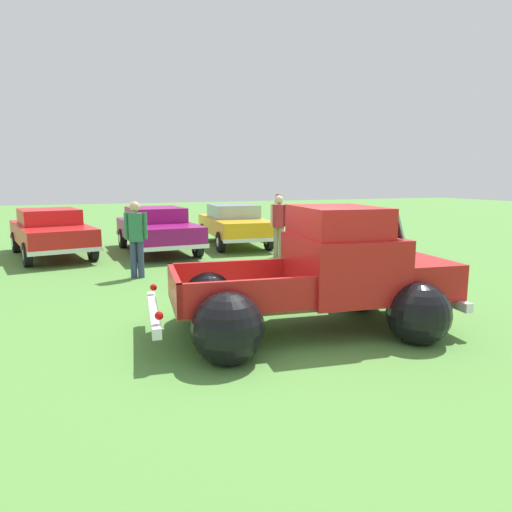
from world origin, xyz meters
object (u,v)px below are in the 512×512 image
object	(u,v)px
vintage_pickup_truck	(326,282)
spectator_2	(278,213)
show_car_1	(157,228)
show_car_0	(51,231)
show_car_2	(234,223)
spectator_0	(136,234)
lane_cone_0	(283,283)
spectator_1	(279,222)

from	to	relation	value
vintage_pickup_truck	spectator_2	xyz separation A→B (m)	(3.68, 10.04, 0.27)
show_car_1	show_car_0	bearing A→B (deg)	-99.85
show_car_2	show_car_0	bearing A→B (deg)	-83.40
spectator_0	show_car_2	bearing A→B (deg)	153.74
show_car_0	vintage_pickup_truck	bearing A→B (deg)	13.96
show_car_1	lane_cone_0	size ratio (longest dim) A/B	7.44
vintage_pickup_truck	show_car_1	xyz separation A→B (m)	(-1.16, 8.74, 0.03)
vintage_pickup_truck	spectator_1	bearing A→B (deg)	78.68
spectator_1	spectator_2	world-z (taller)	spectator_1
show_car_0	show_car_1	bearing A→B (deg)	72.07
spectator_1	show_car_0	bearing A→B (deg)	111.22
show_car_2	spectator_0	xyz separation A→B (m)	(-3.91, -4.40, 0.26)
show_car_0	spectator_0	bearing A→B (deg)	14.81
lane_cone_0	spectator_2	bearing A→B (deg)	66.62
vintage_pickup_truck	spectator_1	size ratio (longest dim) A/B	2.59
vintage_pickup_truck	spectator_2	world-z (taller)	vintage_pickup_truck
vintage_pickup_truck	spectator_2	size ratio (longest dim) A/B	2.68
spectator_0	spectator_2	distance (m)	7.82
lane_cone_0	spectator_1	bearing A→B (deg)	67.04
spectator_2	show_car_0	bearing A→B (deg)	-159.91
vintage_pickup_truck	show_car_2	distance (m)	9.50
spectator_0	spectator_2	xyz separation A→B (m)	(5.94, 5.09, -0.01)
show_car_1	spectator_2	size ratio (longest dim) A/B	2.62
vintage_pickup_truck	show_car_1	bearing A→B (deg)	104.08
show_car_2	spectator_1	distance (m)	3.05
show_car_2	spectator_0	distance (m)	5.89
spectator_0	lane_cone_0	bearing A→B (deg)	54.45
show_car_0	lane_cone_0	xyz separation A→B (m)	(4.47, -7.15, -0.47)
vintage_pickup_truck	spectator_2	distance (m)	10.70
show_car_0	spectator_2	distance (m)	8.02
show_car_2	lane_cone_0	distance (m)	7.56
show_car_0	show_car_2	distance (m)	5.94
spectator_0	spectator_1	distance (m)	4.52
spectator_2	show_car_2	bearing A→B (deg)	-147.93
vintage_pickup_truck	spectator_0	world-z (taller)	vintage_pickup_truck
spectator_0	show_car_0	bearing A→B (deg)	-138.54
show_car_0	show_car_2	xyz separation A→B (m)	(5.94, 0.26, -0.00)
show_car_0	show_car_2	world-z (taller)	same
spectator_1	spectator_2	xyz separation A→B (m)	(1.63, 3.70, -0.04)
vintage_pickup_truck	spectator_0	xyz separation A→B (m)	(-2.26, 4.96, 0.29)
spectator_0	lane_cone_0	xyz separation A→B (m)	(2.44, -3.01, -0.73)
spectator_0	show_car_1	bearing A→B (deg)	179.14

